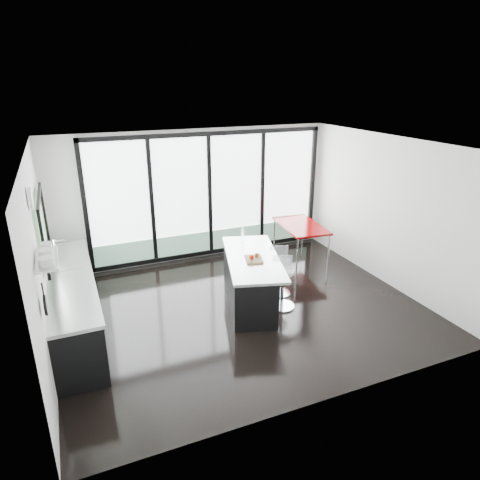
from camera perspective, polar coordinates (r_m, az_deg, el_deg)
name	(u,v)px	position (r m, az deg, el deg)	size (l,w,h in m)	color
floor	(241,308)	(7.54, 0.19, -9.06)	(6.00, 5.00, 0.00)	black
ceiling	(242,145)	(6.61, 0.22, 12.51)	(6.00, 5.00, 0.00)	white
wall_back	(208,201)	(9.28, -4.25, 5.21)	(6.00, 0.09, 2.80)	silver
wall_front	(329,302)	(4.95, 11.76, -8.05)	(6.00, 0.00, 2.80)	silver
wall_left	(41,243)	(6.67, -25.02, -0.41)	(0.26, 5.00, 2.80)	silver
wall_right	(388,212)	(8.53, 19.12, 3.60)	(0.00, 5.00, 2.80)	silver
counter_cabinets	(74,304)	(7.21, -21.29, -7.91)	(0.69, 3.24, 1.36)	black
island	(249,279)	(7.57, 1.15, -5.19)	(1.43, 2.26, 1.12)	black
bar_stool_near	(282,289)	(7.45, 5.66, -6.49)	(0.44, 0.44, 0.70)	silver
bar_stool_far	(279,277)	(7.89, 5.29, -4.89)	(0.43, 0.43, 0.69)	silver
red_table	(300,241)	(9.53, 8.01, -0.15)	(0.81, 1.42, 0.76)	#790606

